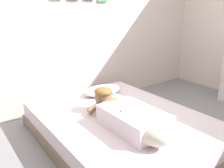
% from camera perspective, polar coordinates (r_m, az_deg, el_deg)
% --- Properties ---
extents(ground_plane, '(12.86, 12.86, 0.00)m').
position_cam_1_polar(ground_plane, '(2.59, 9.81, -14.22)').
color(ground_plane, gray).
extents(back_wall, '(4.43, 0.12, 2.50)m').
position_cam_1_polar(back_wall, '(3.41, -7.97, 15.74)').
color(back_wall, silver).
rests_on(back_wall, ground).
extents(bed, '(1.52, 1.99, 0.29)m').
position_cam_1_polar(bed, '(2.57, 2.16, -10.52)').
color(bed, '#726051').
rests_on(bed, ground).
extents(pillow, '(0.52, 0.32, 0.11)m').
position_cam_1_polar(pillow, '(3.08, -2.40, -1.51)').
color(pillow, silver).
rests_on(pillow, bed).
extents(person_lying, '(0.43, 0.92, 0.27)m').
position_cam_1_polar(person_lying, '(2.31, 2.95, -6.98)').
color(person_lying, silver).
rests_on(person_lying, bed).
extents(dog, '(0.26, 0.57, 0.21)m').
position_cam_1_polar(dog, '(2.05, 7.79, -10.63)').
color(dog, beige).
rests_on(dog, bed).
extents(coffee_cup, '(0.12, 0.09, 0.07)m').
position_cam_1_polar(coffee_cup, '(2.92, -0.74, -2.95)').
color(coffee_cup, teal).
rests_on(coffee_cup, bed).
extents(cell_phone, '(0.07, 0.14, 0.01)m').
position_cam_1_polar(cell_phone, '(2.70, 3.47, -5.56)').
color(cell_phone, black).
rests_on(cell_phone, bed).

